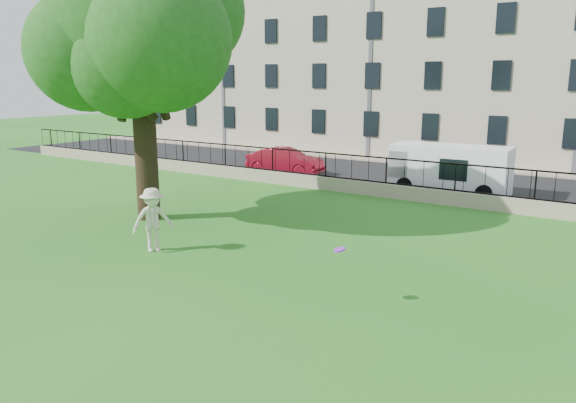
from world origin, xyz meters
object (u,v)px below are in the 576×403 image
Objects in this scene: man at (153,220)px; red_sedan at (285,161)px; frisbee at (340,250)px; tree at (138,25)px; white_van at (450,169)px.

man is 14.34m from red_sedan.
frisbee is (6.50, -0.44, 0.32)m from man.
frisbee is at bearing -18.16° from tree.
frisbee is 14.02m from white_van.
white_van is at bearing 98.20° from frisbee.
tree is 37.99× the size of frisbee.
red_sedan is (-1.22, 10.84, -6.15)m from tree.
man is 6.52m from frisbee.
white_van is (4.50, 13.44, 0.11)m from man.
white_van is at bearing 53.87° from tree.
frisbee is (9.79, -3.21, -5.56)m from tree.
white_van is at bearing 8.44° from man.
man is 7.09× the size of frisbee.
man is 14.17m from white_van.
tree is at bearing -179.04° from red_sedan.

